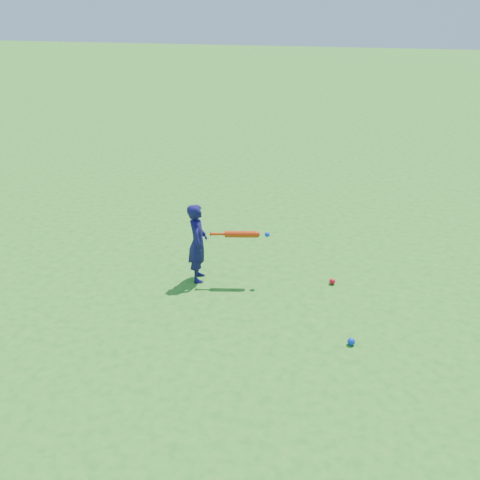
# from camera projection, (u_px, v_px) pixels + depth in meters

# --- Properties ---
(ground) EXTENTS (80.00, 80.00, 0.00)m
(ground) POSITION_uv_depth(u_px,v_px,m) (141.00, 275.00, 6.58)
(ground) COLOR #26751B
(ground) RESTS_ON ground
(child) EXTENTS (0.32, 0.40, 0.96)m
(child) POSITION_uv_depth(u_px,v_px,m) (198.00, 243.00, 6.30)
(child) COLOR #16114F
(child) RESTS_ON ground
(ground_ball_red) EXTENTS (0.07, 0.07, 0.07)m
(ground_ball_red) POSITION_uv_depth(u_px,v_px,m) (332.00, 281.00, 6.35)
(ground_ball_red) COLOR red
(ground_ball_red) RESTS_ON ground
(ground_ball_blue) EXTENTS (0.08, 0.08, 0.08)m
(ground_ball_blue) POSITION_uv_depth(u_px,v_px,m) (351.00, 342.00, 5.22)
(ground_ball_blue) COLOR #0C31CD
(ground_ball_blue) RESTS_ON ground
(bat_swing) EXTENTS (0.68, 0.22, 0.08)m
(bat_swing) POSITION_uv_depth(u_px,v_px,m) (243.00, 234.00, 6.19)
(bat_swing) COLOR red
(bat_swing) RESTS_ON ground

